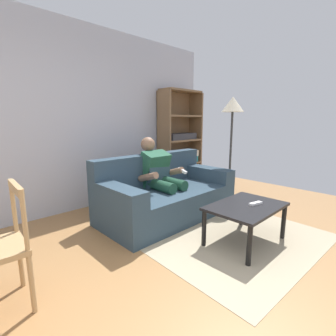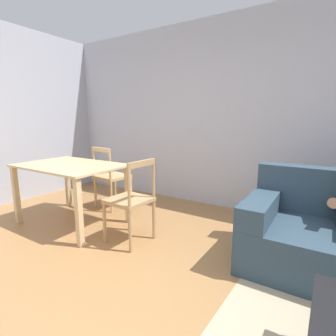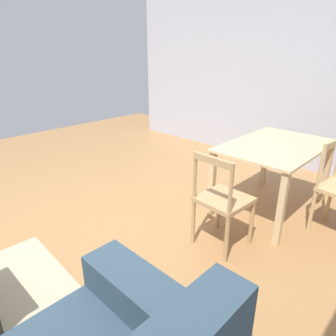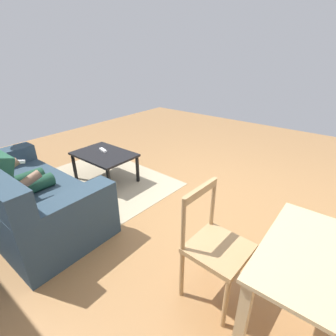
{
  "view_description": "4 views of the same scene",
  "coord_description": "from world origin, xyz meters",
  "px_view_note": "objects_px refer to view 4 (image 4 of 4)",
  "views": [
    {
      "loc": [
        -0.96,
        -0.99,
        1.36
      ],
      "look_at": [
        1.38,
        1.43,
        0.71
      ],
      "focal_mm": 26.5,
      "sensor_mm": 36.0,
      "label": 1
    },
    {
      "loc": [
        1.04,
        -1.03,
        1.33
      ],
      "look_at": [
        -0.16,
        0.86,
        0.9
      ],
      "focal_mm": 27.6,
      "sensor_mm": 36.0,
      "label": 2
    },
    {
      "loc": [
        1.31,
        2.28,
        1.72
      ],
      "look_at": [
        -0.16,
        0.86,
        0.9
      ],
      "focal_mm": 31.84,
      "sensor_mm": 36.0,
      "label": 3
    },
    {
      "loc": [
        -1.32,
        2.32,
        1.79
      ],
      "look_at": [
        -0.16,
        0.86,
        0.9
      ],
      "focal_mm": 26.57,
      "sensor_mm": 36.0,
      "label": 4
    }
  ],
  "objects_px": {
    "coffee_table": "(104,157)",
    "dining_chair_facing_couch": "(215,247)",
    "couch": "(22,199)",
    "tv_remote": "(103,150)",
    "person_lounging": "(10,180)"
  },
  "relations": [
    {
      "from": "coffee_table",
      "to": "tv_remote",
      "type": "height_order",
      "value": "tv_remote"
    },
    {
      "from": "tv_remote",
      "to": "dining_chair_facing_couch",
      "type": "distance_m",
      "value": 2.41
    },
    {
      "from": "couch",
      "to": "person_lounging",
      "type": "distance_m",
      "value": 0.27
    },
    {
      "from": "dining_chair_facing_couch",
      "to": "coffee_table",
      "type": "bearing_deg",
      "value": -17.89
    },
    {
      "from": "tv_remote",
      "to": "coffee_table",
      "type": "bearing_deg",
      "value": 70.97
    },
    {
      "from": "coffee_table",
      "to": "tv_remote",
      "type": "xyz_separation_m",
      "value": [
        0.09,
        -0.06,
        0.07
      ]
    },
    {
      "from": "coffee_table",
      "to": "dining_chair_facing_couch",
      "type": "relative_size",
      "value": 0.96
    },
    {
      "from": "person_lounging",
      "to": "tv_remote",
      "type": "height_order",
      "value": "person_lounging"
    },
    {
      "from": "tv_remote",
      "to": "dining_chair_facing_couch",
      "type": "relative_size",
      "value": 0.19
    },
    {
      "from": "tv_remote",
      "to": "dining_chair_facing_couch",
      "type": "height_order",
      "value": "dining_chair_facing_couch"
    },
    {
      "from": "couch",
      "to": "person_lounging",
      "type": "height_order",
      "value": "person_lounging"
    },
    {
      "from": "couch",
      "to": "coffee_table",
      "type": "distance_m",
      "value": 1.22
    },
    {
      "from": "coffee_table",
      "to": "dining_chair_facing_couch",
      "type": "height_order",
      "value": "dining_chair_facing_couch"
    },
    {
      "from": "dining_chair_facing_couch",
      "to": "couch",
      "type": "bearing_deg",
      "value": 13.6
    },
    {
      "from": "couch",
      "to": "dining_chair_facing_couch",
      "type": "distance_m",
      "value": 2.16
    }
  ]
}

